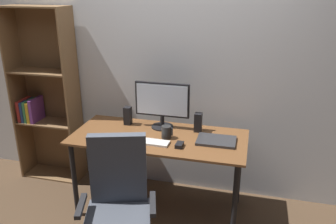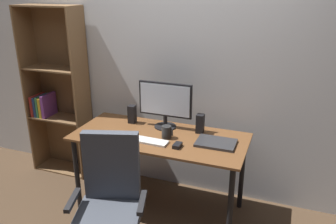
% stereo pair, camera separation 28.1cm
% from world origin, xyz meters
% --- Properties ---
extents(ground_plane, '(12.00, 12.00, 0.00)m').
position_xyz_m(ground_plane, '(0.00, 0.00, 0.00)').
color(ground_plane, '#4C3826').
extents(back_wall, '(6.40, 0.10, 2.60)m').
position_xyz_m(back_wall, '(0.00, 0.51, 1.30)').
color(back_wall, silver).
rests_on(back_wall, ground).
extents(desk, '(1.51, 0.68, 0.74)m').
position_xyz_m(desk, '(0.00, 0.00, 0.65)').
color(desk, brown).
rests_on(desk, ground).
extents(monitor, '(0.49, 0.20, 0.42)m').
position_xyz_m(monitor, '(-0.02, 0.20, 0.98)').
color(monitor, black).
rests_on(monitor, desk).
extents(keyboard, '(0.29, 0.12, 0.02)m').
position_xyz_m(keyboard, '(-0.02, -0.15, 0.75)').
color(keyboard, silver).
rests_on(keyboard, desk).
extents(mouse, '(0.06, 0.10, 0.03)m').
position_xyz_m(mouse, '(0.22, -0.16, 0.76)').
color(mouse, black).
rests_on(mouse, desk).
extents(coffee_mug, '(0.10, 0.08, 0.11)m').
position_xyz_m(coffee_mug, '(0.07, -0.02, 0.79)').
color(coffee_mug, black).
rests_on(coffee_mug, desk).
extents(laptop, '(0.32, 0.23, 0.02)m').
position_xyz_m(laptop, '(0.50, 0.01, 0.75)').
color(laptop, '#2D2D30').
rests_on(laptop, desk).
extents(speaker_left, '(0.06, 0.07, 0.17)m').
position_xyz_m(speaker_left, '(-0.35, 0.19, 0.82)').
color(speaker_left, black).
rests_on(speaker_left, desk).
extents(speaker_right, '(0.06, 0.07, 0.17)m').
position_xyz_m(speaker_right, '(0.31, 0.19, 0.82)').
color(speaker_right, black).
rests_on(speaker_right, desk).
extents(paper_sheet, '(0.22, 0.31, 0.00)m').
position_xyz_m(paper_sheet, '(-0.27, -0.21, 0.74)').
color(paper_sheet, white).
rests_on(paper_sheet, desk).
extents(office_chair, '(0.57, 0.57, 1.01)m').
position_xyz_m(office_chair, '(-0.08, -0.75, 0.46)').
color(office_chair, '#232326').
rests_on(office_chair, ground).
extents(bookshelf, '(0.65, 0.28, 1.79)m').
position_xyz_m(bookshelf, '(-1.31, 0.33, 0.87)').
color(bookshelf, brown).
rests_on(bookshelf, ground).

